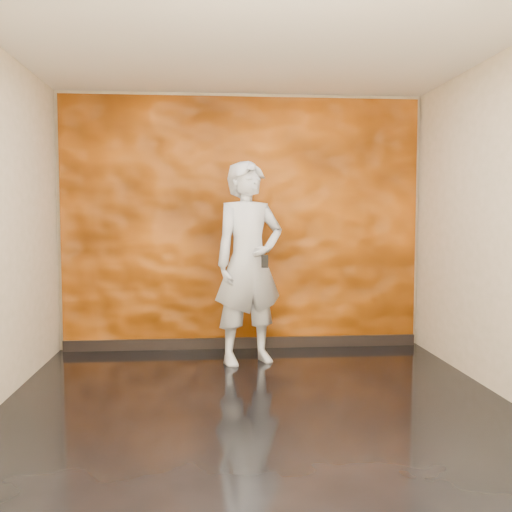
# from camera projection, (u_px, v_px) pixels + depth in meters

# --- Properties ---
(room) EXTENTS (4.02, 4.02, 2.81)m
(room) POSITION_uv_depth(u_px,v_px,m) (258.00, 225.00, 4.32)
(room) COLOR black
(room) RESTS_ON ground
(feature_wall) EXTENTS (3.90, 0.06, 2.75)m
(feature_wall) POSITION_uv_depth(u_px,v_px,m) (242.00, 224.00, 6.27)
(feature_wall) COLOR #D25F0E
(feature_wall) RESTS_ON ground
(baseboard) EXTENTS (3.90, 0.04, 0.12)m
(baseboard) POSITION_uv_depth(u_px,v_px,m) (243.00, 343.00, 6.32)
(baseboard) COLOR black
(baseboard) RESTS_ON ground
(man) EXTENTS (0.86, 0.72, 2.01)m
(man) POSITION_uv_depth(u_px,v_px,m) (249.00, 263.00, 5.65)
(man) COLOR #A3A7B1
(man) RESTS_ON ground
(phone) EXTENTS (0.07, 0.02, 0.12)m
(phone) POSITION_uv_depth(u_px,v_px,m) (265.00, 261.00, 5.39)
(phone) COLOR black
(phone) RESTS_ON man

